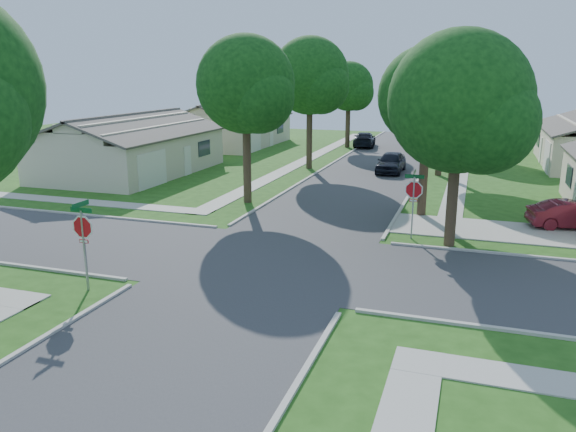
% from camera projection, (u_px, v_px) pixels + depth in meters
% --- Properties ---
extents(ground, '(100.00, 100.00, 0.00)m').
position_uv_depth(ground, '(271.00, 261.00, 21.34)').
color(ground, '#224D15').
rests_on(ground, ground).
extents(road_ns, '(7.00, 100.00, 0.02)m').
position_uv_depth(road_ns, '(271.00, 261.00, 21.33)').
color(road_ns, '#333335').
rests_on(road_ns, ground).
extents(sidewalk_ne, '(1.20, 40.00, 0.04)m').
position_uv_depth(sidewalk_ne, '(461.00, 165.00, 43.34)').
color(sidewalk_ne, '#9E9B91').
rests_on(sidewalk_ne, ground).
extents(sidewalk_nw, '(1.20, 40.00, 0.04)m').
position_uv_depth(sidewalk_nw, '(310.00, 158.00, 47.10)').
color(sidewalk_nw, '#9E9B91').
rests_on(sidewalk_nw, ground).
extents(driveway, '(8.80, 3.60, 0.05)m').
position_uv_depth(driveway, '(489.00, 230.00, 25.42)').
color(driveway, '#9E9B91').
rests_on(driveway, ground).
extents(stop_sign_sw, '(1.05, 0.80, 2.98)m').
position_uv_depth(stop_sign_sw, '(83.00, 231.00, 17.96)').
color(stop_sign_sw, gray).
rests_on(stop_sign_sw, ground).
extents(stop_sign_ne, '(1.05, 0.80, 2.98)m').
position_uv_depth(stop_sign_ne, '(414.00, 193.00, 23.71)').
color(stop_sign_ne, gray).
rests_on(stop_sign_ne, ground).
extents(tree_e_near, '(4.97, 4.80, 8.28)m').
position_uv_depth(tree_e_near, '(429.00, 101.00, 26.75)').
color(tree_e_near, '#38281C').
rests_on(tree_e_near, ground).
extents(tree_e_mid, '(5.59, 5.40, 9.21)m').
position_uv_depth(tree_e_mid, '(445.00, 83.00, 37.63)').
color(tree_e_mid, '#38281C').
rests_on(tree_e_mid, ground).
extents(tree_e_far, '(5.17, 5.00, 8.72)m').
position_uv_depth(tree_e_far, '(454.00, 84.00, 49.64)').
color(tree_e_far, '#38281C').
rests_on(tree_e_far, ground).
extents(tree_w_near, '(5.38, 5.20, 8.97)m').
position_uv_depth(tree_w_near, '(247.00, 89.00, 29.53)').
color(tree_w_near, '#38281C').
rests_on(tree_w_near, ground).
extents(tree_w_mid, '(5.80, 5.60, 9.56)m').
position_uv_depth(tree_w_mid, '(311.00, 79.00, 40.46)').
color(tree_w_mid, '#38281C').
rests_on(tree_w_mid, ground).
extents(tree_w_far, '(4.76, 4.60, 8.04)m').
position_uv_depth(tree_w_far, '(349.00, 89.00, 52.65)').
color(tree_w_far, '#38281C').
rests_on(tree_w_far, ground).
extents(tree_ne_corner, '(5.80, 5.60, 8.66)m').
position_uv_depth(tree_ne_corner, '(461.00, 108.00, 21.86)').
color(tree_ne_corner, '#38281C').
rests_on(tree_ne_corner, ground).
extents(house_nw_near, '(8.42, 13.60, 4.23)m').
position_uv_depth(house_nw_near, '(132.00, 152.00, 39.66)').
color(house_nw_near, '#BCAC94').
rests_on(house_nw_near, ground).
extents(house_nw_far, '(8.42, 13.60, 4.23)m').
position_uv_depth(house_nw_far, '(231.00, 130.00, 55.28)').
color(house_nw_far, '#BCAC94').
rests_on(house_nw_far, ground).
extents(car_driveway, '(4.08, 2.21, 1.27)m').
position_uv_depth(car_driveway, '(573.00, 215.00, 25.63)').
color(car_driveway, maroon).
rests_on(car_driveway, ground).
extents(car_curb_east, '(1.82, 4.39, 1.49)m').
position_uv_depth(car_curb_east, '(391.00, 162.00, 40.18)').
color(car_curb_east, black).
rests_on(car_curb_east, ground).
extents(car_curb_west, '(2.57, 5.08, 1.41)m').
position_uv_depth(car_curb_west, '(365.00, 139.00, 54.18)').
color(car_curb_west, black).
rests_on(car_curb_west, ground).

